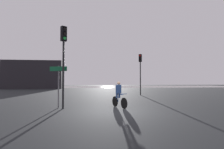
{
  "coord_description": "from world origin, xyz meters",
  "views": [
    {
      "loc": [
        -1.1,
        -9.59,
        1.67
      ],
      "look_at": [
        0.5,
        5.0,
        2.2
      ],
      "focal_mm": 28.0,
      "sensor_mm": 36.0,
      "label": 1
    }
  ],
  "objects_px": {
    "distant_building": "(34,75)",
    "cyclist": "(119,94)",
    "direction_sign_post": "(58,80)",
    "traffic_light_far_right": "(140,67)",
    "traffic_light_near_left": "(64,52)"
  },
  "relations": [
    {
      "from": "distant_building",
      "to": "traffic_light_far_right",
      "type": "relative_size",
      "value": 2.51
    },
    {
      "from": "distant_building",
      "to": "cyclist",
      "type": "height_order",
      "value": "distant_building"
    },
    {
      "from": "traffic_light_far_right",
      "to": "cyclist",
      "type": "bearing_deg",
      "value": 100.37
    },
    {
      "from": "distant_building",
      "to": "cyclist",
      "type": "xyz_separation_m",
      "value": [
        14.16,
        -28.12,
        -2.15
      ]
    },
    {
      "from": "direction_sign_post",
      "to": "cyclist",
      "type": "relative_size",
      "value": 1.6
    },
    {
      "from": "distant_building",
      "to": "cyclist",
      "type": "relative_size",
      "value": 7.41
    },
    {
      "from": "distant_building",
      "to": "traffic_light_far_right",
      "type": "distance_m",
      "value": 26.29
    },
    {
      "from": "traffic_light_far_right",
      "to": "traffic_light_near_left",
      "type": "bearing_deg",
      "value": 85.1
    },
    {
      "from": "direction_sign_post",
      "to": "cyclist",
      "type": "distance_m",
      "value": 3.84
    },
    {
      "from": "distant_building",
      "to": "traffic_light_near_left",
      "type": "bearing_deg",
      "value": -69.13
    },
    {
      "from": "traffic_light_near_left",
      "to": "traffic_light_far_right",
      "type": "height_order",
      "value": "traffic_light_near_left"
    },
    {
      "from": "traffic_light_near_left",
      "to": "direction_sign_post",
      "type": "relative_size",
      "value": 1.91
    },
    {
      "from": "distant_building",
      "to": "traffic_light_near_left",
      "type": "xyz_separation_m",
      "value": [
        10.76,
        -28.23,
        0.46
      ]
    },
    {
      "from": "traffic_light_far_right",
      "to": "direction_sign_post",
      "type": "height_order",
      "value": "traffic_light_far_right"
    },
    {
      "from": "distant_building",
      "to": "cyclist",
      "type": "bearing_deg",
      "value": -63.28
    }
  ]
}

